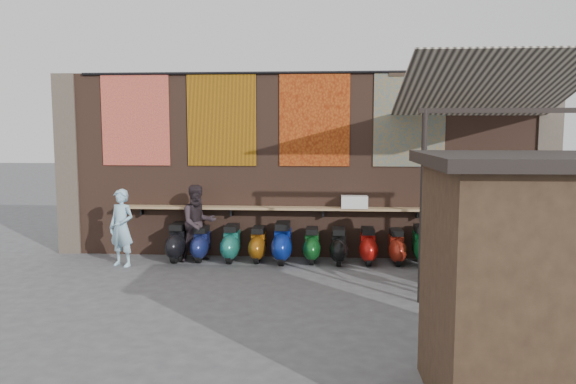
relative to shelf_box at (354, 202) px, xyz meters
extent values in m
plane|color=#474749|center=(-1.16, -2.30, -1.26)|extent=(70.00, 70.00, 0.00)
cube|color=brown|center=(-1.16, 0.40, 0.74)|extent=(10.00, 0.40, 4.00)
cube|color=#4C4238|center=(-6.36, 0.40, 0.74)|extent=(0.50, 0.50, 4.00)
cube|color=#4C4238|center=(4.04, 0.40, 0.74)|extent=(0.50, 0.50, 4.00)
cube|color=#9E7A51|center=(-1.16, 0.03, -0.16)|extent=(8.00, 0.32, 0.05)
cube|color=white|center=(0.00, 0.00, 0.00)|extent=(0.55, 0.31, 0.26)
cube|color=#9D163E|center=(-4.76, 0.18, 1.74)|extent=(1.50, 0.02, 2.00)
cube|color=orange|center=(-2.86, 0.18, 1.74)|extent=(1.50, 0.02, 2.00)
cube|color=#AE4815|center=(-0.86, 0.18, 1.74)|extent=(1.50, 0.02, 2.00)
cube|color=#215B7C|center=(1.14, 0.18, 1.74)|extent=(1.50, 0.02, 2.00)
cylinder|color=black|center=(-1.16, 0.17, 2.72)|extent=(9.50, 0.06, 0.06)
imported|color=#9CCBE3|center=(-4.75, -0.86, -0.46)|extent=(0.67, 0.56, 1.58)
imported|color=#2B2126|center=(-3.30, -0.30, -0.44)|extent=(1.00, 0.95, 1.62)
imported|color=#172333|center=(1.54, -2.72, -0.46)|extent=(0.97, 0.88, 1.59)
imported|color=#59585D|center=(2.95, -2.40, -0.43)|extent=(1.22, 1.02, 1.65)
imported|color=#887556|center=(1.50, -1.65, -0.34)|extent=(0.97, 1.07, 1.84)
cube|color=black|center=(1.63, -6.29, -0.04)|extent=(2.27, 1.72, 2.44)
cube|color=black|center=(1.63, -6.29, 1.24)|extent=(2.55, 1.98, 0.12)
cube|color=gold|center=(1.62, -5.42, 0.51)|extent=(1.20, 0.06, 0.50)
cube|color=#473321|center=(1.62, -5.42, -0.37)|extent=(1.87, 0.13, 0.06)
cube|color=beige|center=(2.34, -1.40, 2.29)|extent=(3.20, 3.28, 0.97)
cube|color=#33261C|center=(2.34, 0.19, 2.69)|extent=(3.30, 0.08, 0.12)
cube|color=black|center=(2.34, -2.90, 1.82)|extent=(3.00, 0.08, 0.08)
cylinder|color=black|center=(0.94, -2.90, 0.29)|extent=(0.09, 0.09, 3.10)
camera|label=1|loc=(-0.58, -11.86, 1.54)|focal=35.00mm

